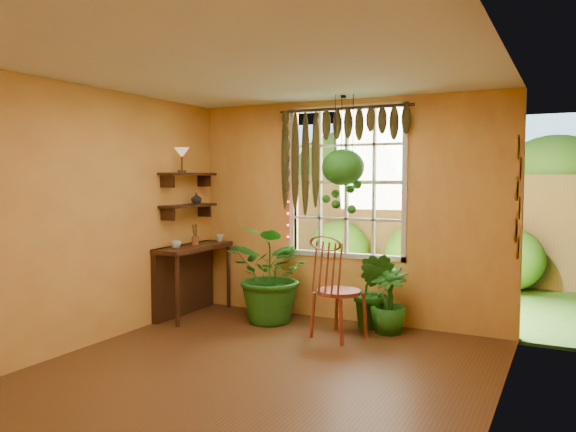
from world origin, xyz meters
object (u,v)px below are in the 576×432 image
Objects in this scene: windsor_chair at (337,304)px; potted_plant_mid at (374,291)px; counter_ledge at (187,272)px; potted_plant_left at (274,274)px; hanging_basket at (343,169)px.

potted_plant_mid is (0.24, 0.56, 0.07)m from windsor_chair.
potted_plant_left is at bearing 6.17° from counter_ledge.
potted_plant_left is at bearing -177.75° from windsor_chair.
potted_plant_mid is at bearing 85.07° from windsor_chair.
potted_plant_left is 0.87× the size of hanging_basket.
counter_ledge is at bearing -171.22° from hanging_basket.
windsor_chair is at bearing -113.07° from potted_plant_mid.
windsor_chair is 1.55m from hanging_basket.
windsor_chair reaches higher than potted_plant_left.
potted_plant_left is 1.51m from hanging_basket.
potted_plant_mid is (2.36, 0.42, -0.10)m from counter_ledge.
hanging_basket is (2.01, 0.31, 1.30)m from counter_ledge.
counter_ledge is 2.41m from hanging_basket.
counter_ledge is 1.34× the size of potted_plant_mid.
hanging_basket is at bearing 8.78° from counter_ledge.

